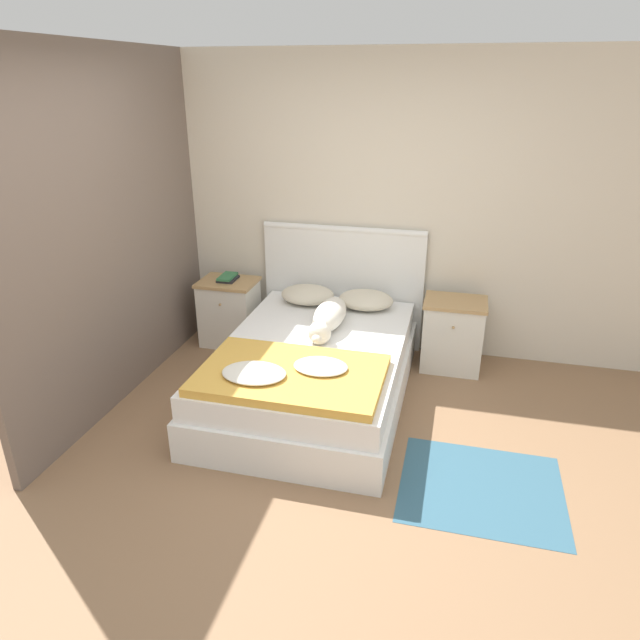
{
  "coord_description": "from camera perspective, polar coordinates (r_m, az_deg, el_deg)",
  "views": [
    {
      "loc": [
        0.86,
        -2.74,
        2.33
      ],
      "look_at": [
        -0.14,
        1.21,
        0.58
      ],
      "focal_mm": 32.0,
      "sensor_mm": 36.0,
      "label": 1
    }
  ],
  "objects": [
    {
      "name": "rug",
      "position": [
        3.77,
        15.81,
        -15.85
      ],
      "size": [
        0.98,
        0.85,
        0.0
      ],
      "color": "#335B70",
      "rests_on": "ground_plane"
    },
    {
      "name": "wall_side_left",
      "position": [
        4.65,
        -18.6,
        8.95
      ],
      "size": [
        0.06,
        3.1,
        2.55
      ],
      "color": "#706056",
      "rests_on": "ground_plane"
    },
    {
      "name": "headboard",
      "position": [
        5.2,
        2.29,
        3.6
      ],
      "size": [
        1.46,
        0.06,
        1.12
      ],
      "color": "white",
      "rests_on": "ground_plane"
    },
    {
      "name": "pillow_right",
      "position": [
        4.93,
        4.61,
        2.02
      ],
      "size": [
        0.47,
        0.38,
        0.15
      ],
      "color": "beige",
      "rests_on": "bed"
    },
    {
      "name": "wall_back",
      "position": [
        5.06,
        4.2,
        11.17
      ],
      "size": [
        9.0,
        0.06,
        2.55
      ],
      "color": "beige",
      "rests_on": "ground_plane"
    },
    {
      "name": "ground_plane",
      "position": [
        3.7,
        -2.59,
        -15.8
      ],
      "size": [
        16.0,
        16.0,
        0.0
      ],
      "primitive_type": "plane",
      "color": "#896647"
    },
    {
      "name": "nightstand_right",
      "position": [
        4.96,
        13.12,
        -1.41
      ],
      "size": [
        0.51,
        0.41,
        0.61
      ],
      "color": "silver",
      "rests_on": "ground_plane"
    },
    {
      "name": "pillow_left",
      "position": [
        5.03,
        -1.24,
        2.56
      ],
      "size": [
        0.47,
        0.38,
        0.15
      ],
      "color": "beige",
      "rests_on": "bed"
    },
    {
      "name": "book_stack",
      "position": [
        5.26,
        -9.21,
        4.19
      ],
      "size": [
        0.16,
        0.23,
        0.04
      ],
      "color": "#232328",
      "rests_on": "nightstand_left"
    },
    {
      "name": "quilt",
      "position": [
        3.79,
        -3.09,
        -5.42
      ],
      "size": [
        1.22,
        0.8,
        0.11
      ],
      "color": "gold",
      "rests_on": "bed"
    },
    {
      "name": "dog",
      "position": [
        4.5,
        0.85,
        0.27
      ],
      "size": [
        0.24,
        0.84,
        0.2
      ],
      "color": "silver",
      "rests_on": "bed"
    },
    {
      "name": "bed",
      "position": [
        4.41,
        -0.66,
        -5.11
      ],
      "size": [
        1.38,
        2.06,
        0.48
      ],
      "color": "white",
      "rests_on": "ground_plane"
    },
    {
      "name": "nightstand_left",
      "position": [
        5.36,
        -9.03,
        0.81
      ],
      "size": [
        0.51,
        0.41,
        0.61
      ],
      "color": "silver",
      "rests_on": "ground_plane"
    }
  ]
}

